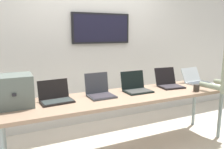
{
  "coord_description": "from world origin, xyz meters",
  "views": [
    {
      "loc": [
        -1.32,
        -2.37,
        1.52
      ],
      "look_at": [
        -0.13,
        0.14,
        1.0
      ],
      "focal_mm": 35.82,
      "sensor_mm": 36.0,
      "label": 1
    }
  ],
  "objects": [
    {
      "name": "equipment_box",
      "position": [
        -1.29,
        0.12,
        0.92
      ],
      "size": [
        0.38,
        0.35,
        0.34
      ],
      "color": "#56605A",
      "rests_on": "workbench"
    },
    {
      "name": "laptop_station_2",
      "position": [
        0.2,
        0.1,
        0.82
      ],
      "size": [
        0.35,
        0.3,
        0.26
      ],
      "color": "black",
      "rests_on": "workbench"
    },
    {
      "name": "laptop_station_1",
      "position": [
        -0.32,
        0.09,
        0.82
      ],
      "size": [
        0.32,
        0.31,
        0.27
      ],
      "color": "#36383F",
      "rests_on": "workbench"
    },
    {
      "name": "workbench",
      "position": [
        0.0,
        0.0,
        0.71
      ],
      "size": [
        3.05,
        0.7,
        0.76
      ],
      "color": "#91735C",
      "rests_on": "ground"
    },
    {
      "name": "paper_sheet",
      "position": [
        1.49,
        -0.17,
        0.76
      ],
      "size": [
        0.29,
        0.35,
        0.0
      ],
      "color": "white",
      "rests_on": "workbench"
    },
    {
      "name": "coffee_mug",
      "position": [
        0.92,
        -0.25,
        0.8
      ],
      "size": [
        0.08,
        0.08,
        0.09
      ],
      "color": "#2C251F",
      "rests_on": "workbench"
    },
    {
      "name": "back_wall",
      "position": [
        0.0,
        1.13,
        1.36
      ],
      "size": [
        8.0,
        0.11,
        2.72
      ],
      "color": "beige",
      "rests_on": "ground"
    },
    {
      "name": "laptop_station_3",
      "position": [
        0.77,
        0.12,
        0.82
      ],
      "size": [
        0.36,
        0.37,
        0.26
      ],
      "color": "black",
      "rests_on": "workbench"
    },
    {
      "name": "laptop_station_4",
      "position": [
        1.29,
        0.12,
        0.81
      ],
      "size": [
        0.38,
        0.36,
        0.22
      ],
      "color": "#AFB6B9",
      "rests_on": "workbench"
    },
    {
      "name": "laptop_station_0",
      "position": [
        -0.86,
        0.1,
        0.81
      ],
      "size": [
        0.37,
        0.3,
        0.23
      ],
      "color": "black",
      "rests_on": "workbench"
    }
  ]
}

